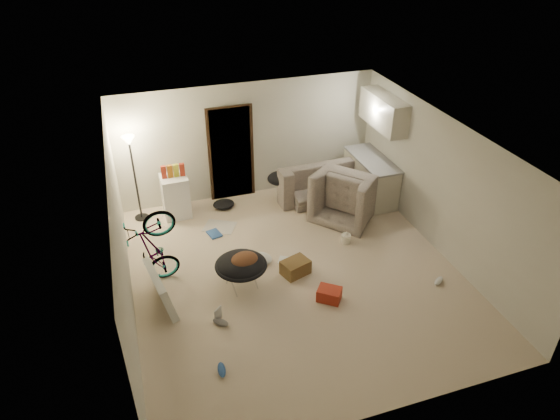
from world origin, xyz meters
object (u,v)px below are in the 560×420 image
object	(u,v)px
sofa	(321,181)
saucer_chair	(241,269)
drink_case_a	(295,267)
kitchen_counter	(370,179)
bicycle	(156,265)
mini_fridge	(176,196)
armchair	(350,197)
juicer	(346,238)
floor_lamp	(132,161)
drink_case_b	(329,294)
tv_box	(161,289)

from	to	relation	value
sofa	saucer_chair	distance (m)	3.51
drink_case_a	kitchen_counter	bearing A→B (deg)	21.02
bicycle	drink_case_a	size ratio (longest dim) A/B	3.28
mini_fridge	saucer_chair	xyz separation A→B (m)	(0.70, -2.61, -0.08)
armchair	bicycle	size ratio (longest dim) A/B	0.78
armchair	sofa	bearing A→B (deg)	-25.94
armchair	bicycle	xyz separation A→B (m)	(-4.03, -1.05, 0.01)
kitchen_counter	drink_case_a	bearing A→B (deg)	-140.35
juicer	floor_lamp	bearing A→B (deg)	149.98
mini_fridge	drink_case_a	bearing A→B (deg)	-58.30
drink_case_b	floor_lamp	bearing A→B (deg)	165.15
drink_case_a	juicer	size ratio (longest dim) A/B	1.80
bicycle	drink_case_b	distance (m)	2.91
saucer_chair	bicycle	bearing A→B (deg)	158.78
armchair	tv_box	xyz separation A→B (m)	(-4.03, -1.61, -0.06)
armchair	mini_fridge	size ratio (longest dim) A/B	1.33
armchair	tv_box	world-z (taller)	armchair
sofa	mini_fridge	distance (m)	3.16
sofa	mini_fridge	world-z (taller)	mini_fridge
kitchen_counter	saucer_chair	distance (m)	3.98
tv_box	juicer	size ratio (longest dim) A/B	3.84
armchair	drink_case_a	world-z (taller)	armchair
armchair	drink_case_a	bearing A→B (deg)	90.72
armchair	saucer_chair	xyz separation A→B (m)	(-2.70, -1.57, -0.02)
drink_case_a	saucer_chair	bearing A→B (deg)	163.77
mini_fridge	tv_box	distance (m)	2.73
saucer_chair	drink_case_a	world-z (taller)	saucer_chair
floor_lamp	bicycle	size ratio (longest dim) A/B	1.19
tv_box	drink_case_b	world-z (taller)	tv_box
saucer_chair	drink_case_b	xyz separation A→B (m)	(1.27, -0.76, -0.26)
juicer	mini_fridge	bearing A→B (deg)	145.48
mini_fridge	drink_case_a	size ratio (longest dim) A/B	1.92
drink_case_b	juicer	xyz separation A→B (m)	(0.92, 1.38, -0.00)
saucer_chair	juicer	xyz separation A→B (m)	(2.19, 0.62, -0.26)
kitchen_counter	floor_lamp	bearing A→B (deg)	172.34
floor_lamp	armchair	world-z (taller)	floor_lamp
bicycle	saucer_chair	distance (m)	1.42
drink_case_b	sofa	bearing A→B (deg)	107.41
mini_fridge	juicer	size ratio (longest dim) A/B	3.46
tv_box	drink_case_a	world-z (taller)	tv_box
mini_fridge	saucer_chair	bearing A→B (deg)	-76.31
floor_lamp	juicer	distance (m)	4.35
kitchen_counter	bicycle	world-z (taller)	kitchen_counter
sofa	saucer_chair	bearing A→B (deg)	43.06
floor_lamp	saucer_chair	bearing A→B (deg)	-62.20
kitchen_counter	tv_box	xyz separation A→B (m)	(-4.73, -2.10, -0.11)
armchair	drink_case_a	distance (m)	2.32
tv_box	juicer	distance (m)	3.59
tv_box	floor_lamp	bearing A→B (deg)	82.07
floor_lamp	bicycle	bearing A→B (deg)	-87.39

